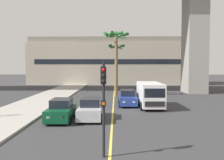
{
  "coord_description": "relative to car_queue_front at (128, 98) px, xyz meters",
  "views": [
    {
      "loc": [
        0.27,
        -3.24,
        4.02
      ],
      "look_at": [
        0.0,
        14.0,
        3.04
      ],
      "focal_mm": 41.11,
      "sensor_mm": 36.0,
      "label": 1
    }
  ],
  "objects": [
    {
      "name": "car_queue_second",
      "position": [
        -5.18,
        -7.15,
        0.0
      ],
      "size": [
        1.89,
        4.13,
        1.56
      ],
      "color": "#0C4728",
      "rests_on": "ground"
    },
    {
      "name": "delivery_van",
      "position": [
        2.07,
        -1.38,
        0.57
      ],
      "size": [
        2.27,
        5.3,
        2.36
      ],
      "color": "white",
      "rests_on": "ground"
    },
    {
      "name": "sidewalk_left",
      "position": [
        -9.44,
        -6.46,
        -0.65
      ],
      "size": [
        4.8,
        80.0,
        0.15
      ],
      "primitive_type": "cube",
      "color": "#ADA89E",
      "rests_on": "ground"
    },
    {
      "name": "palm_tree_near_median",
      "position": [
        -1.16,
        7.3,
        6.09
      ],
      "size": [
        3.3,
        3.33,
        8.37
      ],
      "color": "brown",
      "rests_on": "ground"
    },
    {
      "name": "palm_tree_mid_median",
      "position": [
        -1.08,
        18.69,
        5.17
      ],
      "size": [
        2.92,
        3.01,
        7.76
      ],
      "color": "brown",
      "rests_on": "ground"
    },
    {
      "name": "lane_stripe_center",
      "position": [
        -1.44,
        1.54,
        -0.72
      ],
      "size": [
        0.14,
        56.0,
        0.01
      ],
      "primitive_type": "cube",
      "color": "#DBCC4C",
      "rests_on": "ground"
    },
    {
      "name": "car_queue_third",
      "position": [
        -3.07,
        -6.65,
        0.0
      ],
      "size": [
        1.87,
        4.12,
        1.56
      ],
      "color": "#B7BABF",
      "rests_on": "ground"
    },
    {
      "name": "car_queue_front",
      "position": [
        0.0,
        0.0,
        0.0
      ],
      "size": [
        1.88,
        4.12,
        1.56
      ],
      "color": "navy",
      "rests_on": "ground"
    },
    {
      "name": "traffic_light_median_near",
      "position": [
        -1.71,
        -14.76,
        1.99
      ],
      "size": [
        0.24,
        0.37,
        4.2
      ],
      "color": "black",
      "rests_on": "ground"
    },
    {
      "name": "car_queue_fourth",
      "position": [
        2.33,
        4.67,
        0.0
      ],
      "size": [
        1.95,
        4.16,
        1.56
      ],
      "color": "white",
      "rests_on": "ground"
    },
    {
      "name": "pier_building_backdrop",
      "position": [
        -1.44,
        30.35,
        4.17
      ],
      "size": [
        36.4,
        8.04,
        9.91
      ],
      "color": "#BCB29E",
      "rests_on": "ground"
    }
  ]
}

